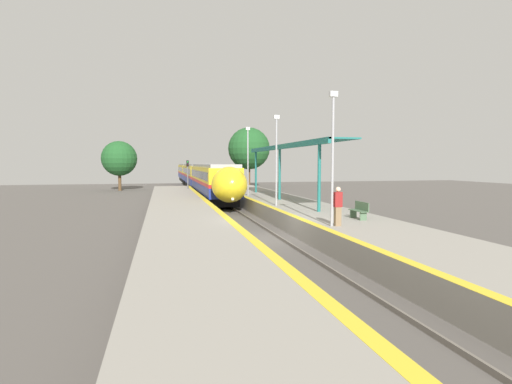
% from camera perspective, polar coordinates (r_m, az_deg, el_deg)
% --- Properties ---
extents(ground_plane, '(120.00, 120.00, 0.00)m').
position_cam_1_polar(ground_plane, '(20.64, 1.37, -6.76)').
color(ground_plane, '#56514C').
extents(rail_left, '(0.08, 90.00, 0.15)m').
position_cam_1_polar(rail_left, '(20.46, -0.60, -6.65)').
color(rail_left, slate).
rests_on(rail_left, ground_plane).
extents(rail_right, '(0.08, 90.00, 0.15)m').
position_cam_1_polar(rail_right, '(20.82, 3.30, -6.47)').
color(rail_right, slate).
rests_on(rail_right, ground_plane).
extents(train, '(2.92, 62.81, 3.81)m').
position_cam_1_polar(train, '(60.49, -8.47, 2.44)').
color(train, black).
rests_on(train, ground_plane).
extents(platform_right, '(4.86, 64.00, 1.03)m').
position_cam_1_polar(platform_right, '(21.93, 11.74, -4.84)').
color(platform_right, gray).
rests_on(platform_right, ground_plane).
extents(platform_left, '(4.40, 64.00, 1.03)m').
position_cam_1_polar(platform_left, '(19.94, -9.41, -5.71)').
color(platform_left, gray).
rests_on(platform_left, ground_plane).
extents(platform_bench, '(0.44, 1.42, 0.89)m').
position_cam_1_polar(platform_bench, '(21.27, 14.59, -2.51)').
color(platform_bench, '#4C6B4C').
rests_on(platform_bench, platform_right).
extents(person_waiting, '(0.36, 0.24, 1.80)m').
position_cam_1_polar(person_waiting, '(18.62, 11.62, -1.90)').
color(person_waiting, '#7F6647').
rests_on(person_waiting, platform_right).
extents(railway_signal, '(0.28, 0.28, 4.23)m').
position_cam_1_polar(railway_signal, '(45.68, -9.72, 2.43)').
color(railway_signal, '#59595E').
rests_on(railway_signal, ground_plane).
extents(lamppost_near, '(0.36, 0.20, 6.08)m').
position_cam_1_polar(lamppost_near, '(18.43, 10.90, 5.82)').
color(lamppost_near, '#9E9EA3').
rests_on(lamppost_near, platform_right).
extents(lamppost_mid, '(0.36, 0.20, 6.08)m').
position_cam_1_polar(lamppost_mid, '(26.96, 2.93, 5.32)').
color(lamppost_mid, '#9E9EA3').
rests_on(lamppost_mid, platform_right).
extents(lamppost_far, '(0.36, 0.20, 6.08)m').
position_cam_1_polar(lamppost_far, '(35.75, -1.17, 5.03)').
color(lamppost_far, '#9E9EA3').
rests_on(lamppost_far, platform_right).
extents(station_canopy, '(2.02, 19.25, 4.34)m').
position_cam_1_polar(station_canopy, '(31.73, 4.41, 6.26)').
color(station_canopy, '#1E6B66').
rests_on(station_canopy, platform_right).
extents(background_tree_left, '(4.96, 4.96, 7.07)m').
position_cam_1_polar(background_tree_left, '(60.24, -18.96, 4.54)').
color(background_tree_left, brown).
rests_on(background_tree_left, ground_plane).
extents(background_tree_right, '(6.72, 6.72, 9.65)m').
position_cam_1_polar(background_tree_right, '(64.51, -1.02, 6.23)').
color(background_tree_right, brown).
rests_on(background_tree_right, ground_plane).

